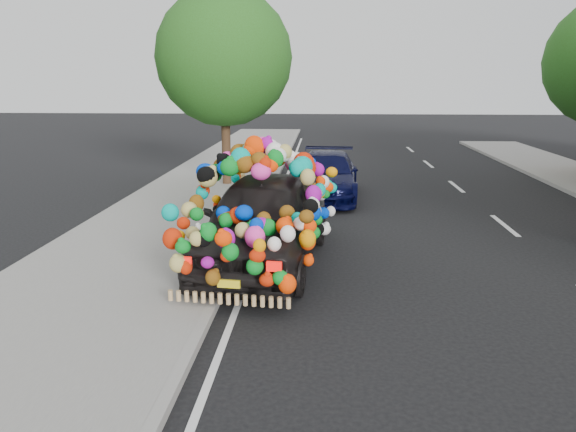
{
  "coord_description": "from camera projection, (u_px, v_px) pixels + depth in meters",
  "views": [
    {
      "loc": [
        -0.74,
        -8.17,
        3.36
      ],
      "look_at": [
        -1.3,
        0.98,
        1.13
      ],
      "focal_mm": 35.0,
      "sensor_mm": 36.0,
      "label": 1
    }
  ],
  "objects": [
    {
      "name": "ground",
      "position": [
        368.0,
        303.0,
        8.67
      ],
      "size": [
        100.0,
        100.0,
        0.0
      ],
      "primitive_type": "plane",
      "color": "black",
      "rests_on": "ground"
    },
    {
      "name": "navy_sedan",
      "position": [
        326.0,
        175.0,
        16.36
      ],
      "size": [
        2.03,
        4.56,
        1.3
      ],
      "primitive_type": "imported",
      "rotation": [
        0.0,
        0.0,
        -0.05
      ],
      "color": "black",
      "rests_on": "ground"
    },
    {
      "name": "sidewalk",
      "position": [
        96.0,
        293.0,
        8.92
      ],
      "size": [
        4.0,
        60.0,
        0.12
      ],
      "primitive_type": "cube",
      "color": "gray",
      "rests_on": "ground"
    },
    {
      "name": "kerb",
      "position": [
        218.0,
        296.0,
        8.8
      ],
      "size": [
        0.15,
        60.0,
        0.13
      ],
      "primitive_type": "cube",
      "color": "gray",
      "rests_on": "ground"
    },
    {
      "name": "plush_art_car",
      "position": [
        264.0,
        200.0,
        10.34
      ],
      "size": [
        2.87,
        5.33,
        2.32
      ],
      "rotation": [
        0.0,
        0.0,
        -0.11
      ],
      "color": "black",
      "rests_on": "ground"
    },
    {
      "name": "tree_near_sidewalk",
      "position": [
        224.0,
        58.0,
        17.17
      ],
      "size": [
        4.2,
        4.2,
        6.13
      ],
      "color": "#332114",
      "rests_on": "ground"
    }
  ]
}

